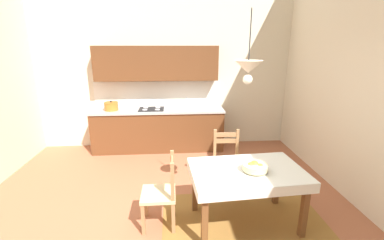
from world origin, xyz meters
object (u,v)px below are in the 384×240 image
object	(u,v)px
pendant_lamp	(248,68)
dining_chair_tv_side	(162,193)
dining_chair_kitchen_side	(227,162)
fruit_bowl	(255,167)
kitchen_cabinetry	(158,111)
dining_table	(247,179)

from	to	relation	value
pendant_lamp	dining_chair_tv_side	bearing A→B (deg)	-178.53
dining_chair_kitchen_side	pendant_lamp	size ratio (longest dim) A/B	1.16
dining_chair_kitchen_side	fruit_bowl	world-z (taller)	dining_chair_kitchen_side
kitchen_cabinetry	dining_table	xyz separation A→B (m)	(1.22, -2.62, -0.24)
kitchen_cabinetry	dining_chair_tv_side	size ratio (longest dim) A/B	3.00
dining_table	fruit_bowl	xyz separation A→B (m)	(0.07, -0.06, 0.19)
fruit_bowl	pendant_lamp	bearing A→B (deg)	129.31
dining_chair_kitchen_side	dining_chair_tv_side	world-z (taller)	same
dining_chair_tv_side	pendant_lamp	bearing A→B (deg)	1.47
dining_chair_kitchen_side	pendant_lamp	bearing A→B (deg)	-88.63
kitchen_cabinetry	fruit_bowl	size ratio (longest dim) A/B	9.30
dining_table	dining_chair_kitchen_side	distance (m)	0.90
kitchen_cabinetry	fruit_bowl	xyz separation A→B (m)	(1.29, -2.69, -0.04)
dining_table	dining_chair_kitchen_side	bearing A→B (deg)	93.80
dining_table	pendant_lamp	world-z (taller)	pendant_lamp
kitchen_cabinetry	fruit_bowl	world-z (taller)	kitchen_cabinetry
dining_chair_tv_side	fruit_bowl	bearing A→B (deg)	-5.65
dining_table	fruit_bowl	size ratio (longest dim) A/B	4.76
fruit_bowl	dining_table	bearing A→B (deg)	139.45
kitchen_cabinetry	dining_chair_tv_side	xyz separation A→B (m)	(0.17, -2.58, -0.41)
dining_chair_kitchen_side	dining_chair_tv_side	xyz separation A→B (m)	(-0.99, -0.83, 0.00)
kitchen_cabinetry	dining_table	world-z (taller)	kitchen_cabinetry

